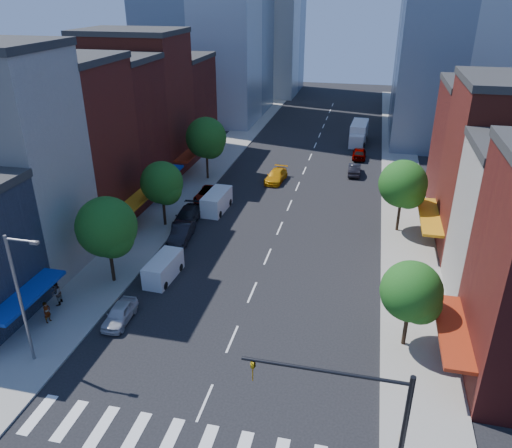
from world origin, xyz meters
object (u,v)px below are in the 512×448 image
at_px(cargo_van_near, 163,269).
at_px(taxi, 276,176).
at_px(box_truck, 359,134).
at_px(parked_car_second, 182,233).
at_px(traffic_car_oncoming, 354,169).
at_px(parked_car_rear, 187,216).
at_px(pedestrian_far, 56,293).
at_px(parked_car_third, 207,194).
at_px(cargo_van_far, 216,202).
at_px(pedestrian_near, 47,312).
at_px(parked_car_front, 120,314).
at_px(traffic_car_far, 359,153).

relative_size(cargo_van_near, taxi, 0.91).
bearing_deg(box_truck, cargo_van_near, -104.51).
xyz_separation_m(parked_car_second, traffic_car_oncoming, (15.20, 22.58, -0.07)).
bearing_deg(parked_car_rear, parked_car_second, -82.26).
bearing_deg(box_truck, traffic_car_oncoming, -86.34).
bearing_deg(pedestrian_far, box_truck, 146.44).
relative_size(parked_car_third, taxi, 0.98).
height_order(parked_car_rear, traffic_car_oncoming, parked_car_rear).
height_order(parked_car_second, cargo_van_near, cargo_van_near).
bearing_deg(parked_car_second, box_truck, 62.75).
xyz_separation_m(parked_car_second, cargo_van_far, (1.20, 7.41, 0.26)).
height_order(pedestrian_near, pedestrian_far, pedestrian_far).
distance_m(taxi, pedestrian_near, 34.08).
distance_m(parked_car_third, taxi, 10.05).
bearing_deg(parked_car_third, pedestrian_far, -101.91).
bearing_deg(parked_car_second, pedestrian_far, -118.37).
distance_m(parked_car_front, pedestrian_near, 5.14).
xyz_separation_m(parked_car_rear, cargo_van_far, (1.99, 3.70, 0.28)).
relative_size(parked_car_second, pedestrian_far, 2.40).
distance_m(parked_car_front, box_truck, 52.77).
distance_m(pedestrian_near, pedestrian_far, 2.19).
height_order(cargo_van_near, pedestrian_far, pedestrian_far).
bearing_deg(parked_car_second, cargo_van_far, 75.43).
distance_m(cargo_van_near, taxi, 25.28).
xyz_separation_m(cargo_van_far, traffic_car_far, (14.32, 22.17, -0.26)).
height_order(parked_car_third, pedestrian_far, pedestrian_far).
height_order(traffic_car_oncoming, box_truck, box_truck).
bearing_deg(cargo_van_far, parked_car_third, 127.71).
relative_size(cargo_van_near, pedestrian_far, 2.28).
distance_m(parked_car_third, pedestrian_near, 25.09).
distance_m(cargo_van_far, box_truck, 33.05).
bearing_deg(traffic_car_oncoming, traffic_car_far, -93.68).
distance_m(parked_car_second, parked_car_third, 10.19).
height_order(parked_car_second, taxi, parked_car_second).
relative_size(cargo_van_far, pedestrian_far, 2.55).
bearing_deg(pedestrian_far, traffic_car_far, 142.28).
xyz_separation_m(box_truck, pedestrian_near, (-19.74, -52.04, -0.49)).
relative_size(cargo_van_far, traffic_car_far, 1.09).
xyz_separation_m(parked_car_third, pedestrian_near, (-3.97, -24.77, 0.31)).
bearing_deg(parked_car_front, cargo_van_near, 80.06).
relative_size(parked_car_second, pedestrian_near, 2.86).
distance_m(cargo_van_far, traffic_car_oncoming, 20.65).
bearing_deg(pedestrian_far, parked_car_front, 71.50).
xyz_separation_m(parked_car_second, parked_car_rear, (-0.79, 3.71, -0.02)).
height_order(parked_car_third, taxi, taxi).
distance_m(parked_car_rear, box_truck, 37.26).
relative_size(cargo_van_near, box_truck, 0.58).
bearing_deg(parked_car_third, parked_car_rear, -91.02).
xyz_separation_m(taxi, traffic_car_far, (9.73, 11.78, 0.07)).
relative_size(cargo_van_far, box_truck, 0.64).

